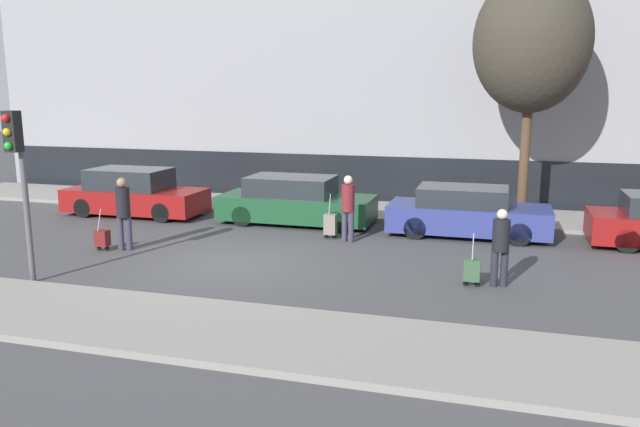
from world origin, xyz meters
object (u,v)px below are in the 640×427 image
parked_car_0 (134,194)px  parked_car_1 (295,202)px  pedestrian_right (501,243)px  trolley_right (472,270)px  parked_car_2 (467,213)px  parked_bicycle (271,193)px  trolley_left (102,238)px  pedestrian_left (123,209)px  pedestrian_center (348,204)px  bare_tree_near_crossing (532,42)px  traffic_light (18,162)px  trolley_center (330,224)px

parked_car_0 → parked_car_1: bearing=2.4°
pedestrian_right → trolley_right: 0.78m
parked_car_0 → parked_car_2: (10.27, 0.02, -0.05)m
pedestrian_right → parked_bicycle: bearing=120.2°
parked_car_0 → trolley_left: 4.50m
pedestrian_left → pedestrian_right: bearing=-23.6°
parked_car_1 → pedestrian_center: size_ratio=2.60×
parked_car_1 → bare_tree_near_crossing: 8.11m
pedestrian_center → pedestrian_right: bearing=-17.7°
pedestrian_left → parked_car_0: bearing=98.7°
parked_car_2 → bare_tree_near_crossing: (1.46, 2.09, 4.59)m
parked_car_2 → parked_bicycle: (-6.57, 2.44, -0.14)m
pedestrian_right → trolley_right: bearing=-179.9°
pedestrian_right → traffic_light: traffic_light is taller
parked_bicycle → bare_tree_near_crossing: 9.33m
traffic_light → bare_tree_near_crossing: bearing=42.4°
parked_car_1 → traffic_light: (-3.41, -7.09, 1.86)m
pedestrian_center → pedestrian_right: pedestrian_center is taller
parked_car_1 → pedestrian_center: bearing=-40.9°
parked_car_1 → trolley_right: 7.14m
trolley_center → pedestrian_center: bearing=-18.6°
trolley_left → trolley_center: size_ratio=0.87×
parked_car_0 → pedestrian_center: (7.33, -1.53, 0.31)m
parked_car_2 → traffic_light: 11.01m
parked_car_1 → bare_tree_near_crossing: bearing=16.4°
parked_car_2 → pedestrian_right: (0.89, -4.37, 0.26)m
trolley_right → bare_tree_near_crossing: (1.10, 6.63, 4.88)m
parked_car_0 → pedestrian_left: 4.55m
trolley_left → pedestrian_left: bearing=21.0°
parked_car_2 → pedestrian_left: bearing=-153.7°
pedestrian_center → bare_tree_near_crossing: (4.41, 3.64, 4.23)m
pedestrian_center → parked_bicycle: (-3.62, 3.99, -0.50)m
pedestrian_center → pedestrian_left: bearing=-136.0°
parked_car_2 → pedestrian_center: (-2.94, -1.55, 0.36)m
bare_tree_near_crossing → parked_bicycle: bearing=177.5°
trolley_left → trolley_center: (5.08, 2.78, 0.08)m
parked_car_0 → traffic_light: 7.35m
parked_car_0 → pedestrian_center: size_ratio=2.52×
pedestrian_right → parked_bicycle: 10.11m
pedestrian_left → trolley_left: bearing=-179.9°
trolley_left → pedestrian_right: 9.45m
parked_car_2 → pedestrian_right: pedestrian_right is taller
parked_car_2 → pedestrian_center: size_ratio=2.45×
parked_car_0 → trolley_center: bearing=-11.3°
pedestrian_right → pedestrian_left: bearing=160.0°
parked_car_0 → parked_car_1: size_ratio=0.97×
pedestrian_right → trolley_right: size_ratio=1.43×
trolley_center → pedestrian_right: pedestrian_right is taller
bare_tree_near_crossing → pedestrian_right: bearing=-95.1°
trolley_left → trolley_center: 5.79m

